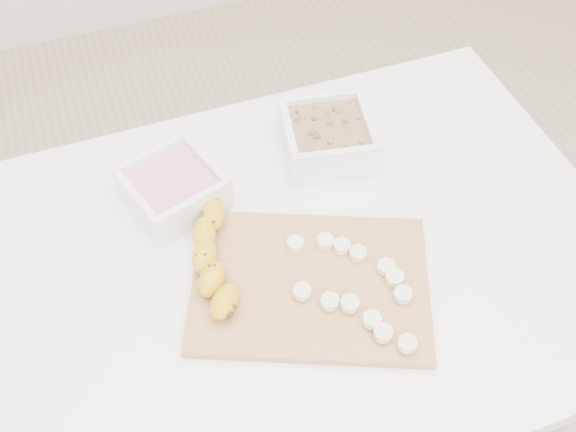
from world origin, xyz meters
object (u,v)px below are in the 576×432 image
object	(u,v)px
bowl_granola	(328,136)
cutting_board	(310,284)
table	(294,289)
banana	(214,259)
bowl_yogurt	(173,188)

from	to	relation	value
bowl_granola	cutting_board	distance (m)	0.27
table	banana	bearing A→B (deg)	173.52
banana	table	bearing A→B (deg)	15.24
bowl_granola	cutting_board	bearing A→B (deg)	-117.26
bowl_yogurt	cutting_board	bearing A→B (deg)	-57.38
bowl_yogurt	banana	bearing A→B (deg)	-81.35
bowl_yogurt	bowl_granola	bearing A→B (deg)	4.16
bowl_granola	banana	distance (m)	0.30
bowl_granola	banana	xyz separation A→B (m)	(-0.25, -0.17, -0.00)
table	bowl_yogurt	size ratio (longest dim) A/B	5.93
cutting_board	banana	distance (m)	0.14
bowl_granola	banana	size ratio (longest dim) A/B	0.82
table	bowl_yogurt	world-z (taller)	bowl_yogurt
bowl_granola	banana	world-z (taller)	bowl_granola
bowl_granola	cutting_board	size ratio (longest dim) A/B	0.50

